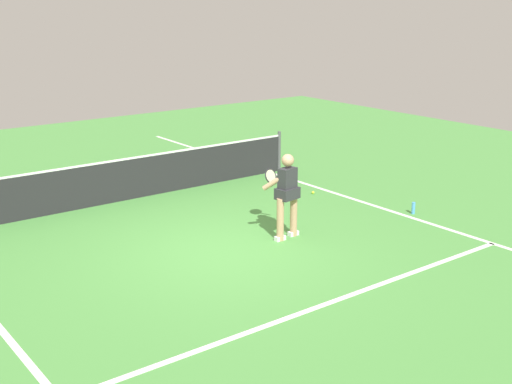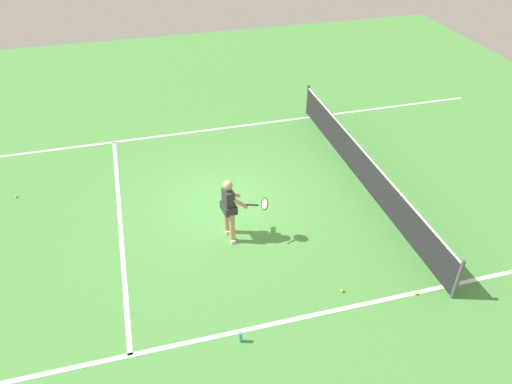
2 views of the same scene
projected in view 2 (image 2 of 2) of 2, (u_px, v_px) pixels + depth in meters
The scene contains 10 objects.
ground_plane at pixel (225, 204), 12.45m from camera, with size 27.14×27.14×0.00m, color #4C9342.
service_line_marking at pixel (120, 221), 11.90m from camera, with size 7.90×0.10×0.01m, color white.
sideline_left_marking at pixel (198, 131), 15.55m from camera, with size 0.10×18.88×0.01m, color white.
sideline_right_marking at pixel (269, 325), 9.35m from camera, with size 0.10×18.88×0.01m, color white.
court_net at pixel (363, 168), 12.98m from camera, with size 8.58×0.08×1.00m.
tennis_player at pixel (230, 207), 10.95m from camera, with size 0.72×1.01×1.55m.
tennis_ball_near at pixel (342, 291), 10.02m from camera, with size 0.07×0.07×0.07m, color #D1E533.
tennis_ball_mid at pixel (16, 196), 12.67m from camera, with size 0.07×0.07×0.07m, color #D1E533.
tennis_ball_far at pixel (416, 293), 9.96m from camera, with size 0.07×0.07×0.07m, color #D1E533.
water_bottle at pixel (240, 337), 8.98m from camera, with size 0.07×0.07×0.24m, color #4C9EE5.
Camera 2 is at (9.82, -1.85, 7.48)m, focal length 34.70 mm.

